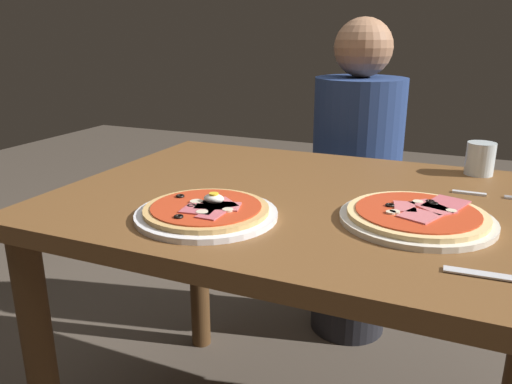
# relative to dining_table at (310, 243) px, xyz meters

# --- Properties ---
(dining_table) EXTENTS (1.18, 0.85, 0.77)m
(dining_table) POSITION_rel_dining_table_xyz_m (0.00, 0.00, 0.00)
(dining_table) COLOR brown
(dining_table) RESTS_ON ground
(pizza_foreground) EXTENTS (0.29, 0.29, 0.05)m
(pizza_foreground) POSITION_rel_dining_table_xyz_m (-0.16, -0.22, 0.13)
(pizza_foreground) COLOR white
(pizza_foreground) RESTS_ON dining_table
(pizza_across_left) EXTENTS (0.31, 0.31, 0.03)m
(pizza_across_left) POSITION_rel_dining_table_xyz_m (0.24, -0.08, 0.13)
(pizza_across_left) COLOR silver
(pizza_across_left) RESTS_ON dining_table
(water_glass_near) EXTENTS (0.07, 0.07, 0.09)m
(water_glass_near) POSITION_rel_dining_table_xyz_m (0.35, 0.36, 0.16)
(water_glass_near) COLOR silver
(water_glass_near) RESTS_ON dining_table
(fork) EXTENTS (0.16, 0.02, 0.00)m
(fork) POSITION_rel_dining_table_xyz_m (0.36, 0.16, 0.12)
(fork) COLOR silver
(fork) RESTS_ON dining_table
(diner_person) EXTENTS (0.32, 0.32, 1.18)m
(diner_person) POSITION_rel_dining_table_xyz_m (-0.05, 0.70, -0.08)
(diner_person) COLOR black
(diner_person) RESTS_ON ground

